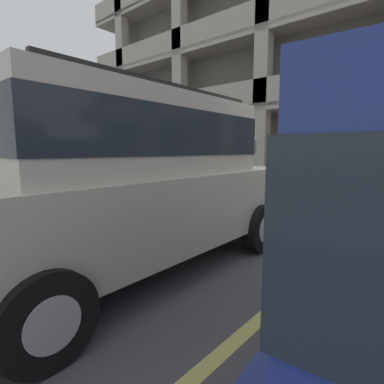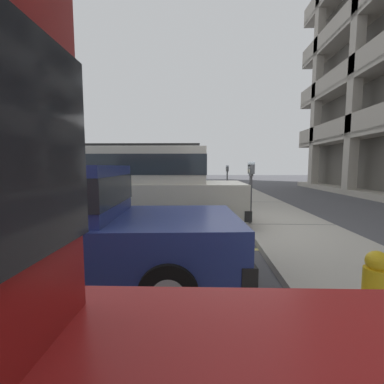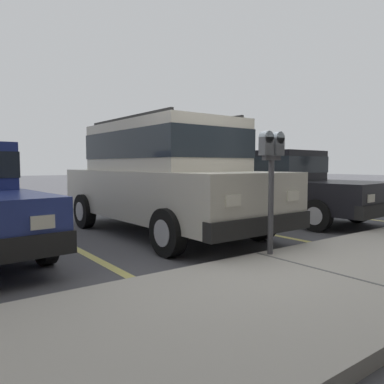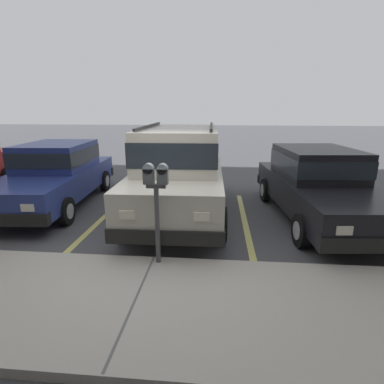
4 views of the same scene
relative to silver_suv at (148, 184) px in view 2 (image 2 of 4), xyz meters
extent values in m
cube|color=#4C4C51|center=(0.12, 2.20, -1.14)|extent=(80.00, 80.00, 0.10)
cube|color=#ADA89E|center=(0.12, 3.50, -1.03)|extent=(40.00, 2.20, 0.12)
cube|color=#606060|center=(-7.88, 3.50, -0.97)|extent=(0.03, 2.16, 0.00)
cube|color=#606060|center=(-3.88, 3.50, -0.97)|extent=(0.03, 2.16, 0.00)
cube|color=#606060|center=(0.12, 3.50, -0.97)|extent=(0.03, 2.16, 0.00)
cube|color=#DBD16B|center=(-4.63, 0.80, -1.08)|extent=(0.12, 4.80, 0.01)
cube|color=#DBD16B|center=(-1.46, 0.80, -1.08)|extent=(0.12, 4.80, 0.01)
cube|color=#DBD16B|center=(1.71, 0.80, -1.08)|extent=(0.12, 4.80, 0.01)
cube|color=beige|center=(0.00, 0.02, -0.36)|extent=(1.94, 4.74, 0.80)
cube|color=beige|center=(0.00, -0.03, 0.46)|extent=(1.68, 2.95, 0.84)
cube|color=#232B33|center=(0.00, -0.03, 0.48)|extent=(1.71, 2.97, 0.46)
cube|color=black|center=(-0.05, 2.33, -0.64)|extent=(1.88, 0.20, 0.24)
cube|color=black|center=(0.05, -2.29, -0.64)|extent=(1.88, 0.20, 0.24)
cube|color=silver|center=(0.52, 2.39, -0.28)|extent=(0.24, 0.04, 0.14)
cube|color=silver|center=(-0.62, 2.37, -0.28)|extent=(0.24, 0.04, 0.14)
cylinder|color=black|center=(0.87, 1.50, -0.76)|extent=(0.21, 0.66, 0.66)
cylinder|color=#B2B2B7|center=(0.87, 1.50, -0.76)|extent=(0.23, 0.37, 0.36)
cylinder|color=black|center=(-0.93, 1.46, -0.76)|extent=(0.21, 0.66, 0.66)
cylinder|color=#B2B2B7|center=(-0.93, 1.46, -0.76)|extent=(0.23, 0.37, 0.36)
cylinder|color=black|center=(0.93, -1.41, -0.76)|extent=(0.21, 0.66, 0.66)
cylinder|color=#B2B2B7|center=(0.93, -1.41, -0.76)|extent=(0.23, 0.37, 0.36)
cylinder|color=black|center=(-0.87, -1.45, -0.76)|extent=(0.21, 0.66, 0.66)
cylinder|color=#B2B2B7|center=(-0.87, -1.45, -0.76)|extent=(0.23, 0.37, 0.36)
cube|color=black|center=(0.69, -0.01, 0.92)|extent=(0.11, 2.62, 0.05)
cube|color=black|center=(-0.69, -0.04, 0.92)|extent=(0.11, 2.62, 0.05)
cube|color=black|center=(-3.06, 0.12, -0.49)|extent=(2.07, 4.53, 0.60)
cube|color=black|center=(-3.03, -0.18, 0.13)|extent=(1.66, 2.10, 0.64)
cube|color=#232B33|center=(-3.03, -0.18, 0.15)|extent=(1.69, 2.13, 0.35)
cube|color=black|center=(-3.24, 2.27, -0.67)|extent=(1.74, 0.31, 0.24)
cube|color=black|center=(-2.88, -2.04, -0.67)|extent=(1.74, 0.31, 0.24)
cube|color=silver|center=(-2.72, 2.36, -0.43)|extent=(0.24, 0.05, 0.14)
cube|color=silver|center=(-3.77, 2.27, -0.43)|extent=(0.24, 0.05, 0.14)
cylinder|color=black|center=(-2.35, 1.55, -0.79)|extent=(0.21, 0.61, 0.60)
cylinder|color=#B2B2B7|center=(-2.35, 1.55, -0.79)|extent=(0.21, 0.34, 0.33)
cylinder|color=black|center=(-4.01, 1.40, -0.79)|extent=(0.21, 0.61, 0.60)
cylinder|color=#B2B2B7|center=(-4.01, 1.40, -0.79)|extent=(0.21, 0.34, 0.33)
cylinder|color=black|center=(-2.11, -1.17, -0.79)|extent=(0.21, 0.61, 0.60)
cylinder|color=#B2B2B7|center=(-2.11, -1.17, -0.79)|extent=(0.21, 0.34, 0.33)
cylinder|color=black|center=(-3.77, -1.31, -0.79)|extent=(0.21, 0.61, 0.60)
cylinder|color=#B2B2B7|center=(-3.77, -1.31, -0.79)|extent=(0.21, 0.34, 0.33)
cube|color=navy|center=(3.24, -0.38, -0.49)|extent=(2.02, 4.51, 0.60)
cube|color=navy|center=(3.26, -0.68, 0.13)|extent=(1.64, 2.08, 0.64)
cube|color=#232B33|center=(3.26, -0.68, 0.15)|extent=(1.66, 2.11, 0.35)
cube|color=black|center=(3.08, 1.77, -0.67)|extent=(1.74, 0.29, 0.24)
cube|color=silver|center=(3.60, 1.86, -0.43)|extent=(0.24, 0.05, 0.14)
cube|color=silver|center=(2.55, 1.79, -0.43)|extent=(0.24, 0.05, 0.14)
cylinder|color=black|center=(3.97, 1.04, -0.79)|extent=(0.20, 0.61, 0.60)
cylinder|color=#B2B2B7|center=(3.97, 1.04, -0.79)|extent=(0.20, 0.34, 0.33)
cylinder|color=black|center=(2.31, 0.92, -0.79)|extent=(0.20, 0.61, 0.60)
cylinder|color=#B2B2B7|center=(2.31, 0.92, -0.79)|extent=(0.20, 0.34, 0.33)
cylinder|color=black|center=(2.51, -1.80, -0.79)|extent=(0.20, 0.61, 0.60)
cylinder|color=#B2B2B7|center=(2.51, -1.80, -0.79)|extent=(0.20, 0.34, 0.33)
cylinder|color=#47474C|center=(0.02, 2.55, -0.38)|extent=(0.07, 0.07, 1.17)
cube|color=#47474C|center=(0.02, 2.55, 0.23)|extent=(0.28, 0.06, 0.06)
cube|color=#515459|center=(-0.08, 2.55, 0.37)|extent=(0.15, 0.11, 0.22)
cylinder|color=#8C99A3|center=(-0.08, 2.55, 0.48)|extent=(0.15, 0.11, 0.15)
cube|color=#B7B293|center=(-0.08, 2.49, 0.33)|extent=(0.08, 0.01, 0.08)
cube|color=#515459|center=(0.12, 2.55, 0.37)|extent=(0.15, 0.11, 0.22)
cylinder|color=#8C99A3|center=(0.12, 2.55, 0.48)|extent=(0.15, 0.11, 0.15)
cube|color=#B7B293|center=(0.12, 2.49, 0.33)|extent=(0.08, 0.01, 0.08)
cylinder|color=#595B60|center=(-6.32, 2.56, -0.41)|extent=(0.07, 0.07, 1.11)
cube|color=#595B60|center=(-6.32, 2.56, 0.17)|extent=(0.28, 0.06, 0.06)
cube|color=#515459|center=(-6.42, 2.56, 0.31)|extent=(0.15, 0.11, 0.22)
cylinder|color=#9EA8B2|center=(-6.42, 2.56, 0.42)|extent=(0.15, 0.11, 0.15)
cube|color=#B7B293|center=(-6.42, 2.50, 0.27)|extent=(0.08, 0.01, 0.08)
cube|color=#515459|center=(-6.22, 2.56, 0.31)|extent=(0.15, 0.11, 0.22)
cylinder|color=#9EA8B2|center=(-6.22, 2.56, 0.42)|extent=(0.15, 0.11, 0.15)
cube|color=#B7B293|center=(-6.22, 2.50, 0.27)|extent=(0.08, 0.01, 0.08)
cube|color=#A8A093|center=(-12.36, 9.23, 7.91)|extent=(0.60, 0.50, 18.00)
cube|color=#A8A093|center=(-7.79, 9.23, 7.91)|extent=(0.60, 0.50, 18.00)
cylinder|color=gold|center=(4.20, 2.85, -0.69)|extent=(0.20, 0.20, 0.55)
sphere|color=gold|center=(4.20, 2.85, -0.36)|extent=(0.18, 0.18, 0.18)
cylinder|color=gold|center=(4.20, 2.70, -0.67)|extent=(0.08, 0.10, 0.08)
camera|label=1|loc=(2.78, -2.15, 0.30)|focal=28.00mm
camera|label=2|loc=(6.35, 1.38, 0.44)|focal=24.00mm
camera|label=3|loc=(3.55, 5.68, 0.15)|focal=35.00mm
camera|label=4|loc=(-0.85, 6.61, 1.30)|focal=28.00mm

